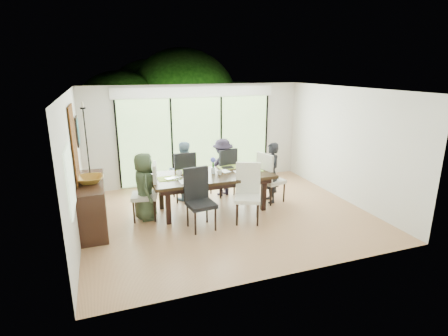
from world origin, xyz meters
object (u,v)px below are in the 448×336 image
object	(u,v)px
chair_near_right	(248,194)
vase	(213,170)
chair_far_left	(184,175)
cup_b	(220,173)
chair_right_end	(272,177)
person_left_end	(145,186)
person_far_left	(184,171)
sideboard	(93,204)
cup_c	(243,167)
bowl	(90,180)
person_right_end	(271,173)
person_far_right	(223,167)
chair_left_end	(144,191)
chair_near_left	(201,200)
chair_far_right	(222,171)
laptop	(175,179)
table_top	(212,176)
cup_a	(179,173)

from	to	relation	value
chair_near_right	vase	size ratio (longest dim) A/B	9.17
chair_far_left	cup_b	world-z (taller)	chair_far_left
chair_right_end	cup_b	size ratio (longest dim) A/B	11.00
person_left_end	person_far_left	world-z (taller)	same
sideboard	person_far_left	bearing A→B (deg)	23.68
chair_near_right	cup_c	bearing A→B (deg)	96.57
bowl	vase	bearing A→B (deg)	5.10
chair_far_left	person_far_left	distance (m)	0.11
person_right_end	cup_b	bearing A→B (deg)	-80.59
chair_right_end	person_left_end	size ratio (longest dim) A/B	0.85
person_far_right	vase	xyz separation A→B (m)	(-0.50, -0.78, 0.18)
chair_left_end	bowl	size ratio (longest dim) A/B	2.38
chair_right_end	person_left_end	xyz separation A→B (m)	(-2.98, 0.00, 0.11)
chair_near_left	person_left_end	distance (m)	1.31
chair_left_end	chair_far_right	distance (m)	2.22
person_right_end	laptop	size ratio (longest dim) A/B	3.91
chair_left_end	person_far_right	xyz separation A→B (m)	(2.05, 0.83, 0.11)
table_top	person_right_end	size ratio (longest dim) A/B	1.86
person_far_right	cup_b	xyz separation A→B (m)	(-0.40, -0.93, 0.17)
chair_near_left	laptop	bearing A→B (deg)	107.86
cup_c	bowl	bearing A→B (deg)	-175.19
person_right_end	cup_c	distance (m)	0.71
laptop	bowl	distance (m)	1.69
chair_right_end	person_right_end	distance (m)	0.11
bowl	chair_left_end	bearing A→B (deg)	9.95
person_far_right	cup_a	distance (m)	1.43
table_top	cup_a	world-z (taller)	cup_a
vase	laptop	distance (m)	0.91
person_far_right	chair_right_end	bearing A→B (deg)	130.47
chair_far_right	person_right_end	world-z (taller)	person_right_end
table_top	cup_c	bearing A→B (deg)	7.13
table_top	chair_far_left	xyz separation A→B (m)	(-0.45, 0.85, -0.19)
cup_a	chair_right_end	bearing A→B (deg)	-3.90
cup_a	bowl	bearing A→B (deg)	-169.76
chair_far_right	person_far_right	bearing A→B (deg)	74.28
chair_near_right	person_far_right	bearing A→B (deg)	112.07
cup_a	chair_near_left	bearing A→B (deg)	-78.91
chair_right_end	bowl	xyz separation A→B (m)	(-4.02, -0.18, 0.43)
person_far_left	person_far_right	distance (m)	1.00
bowl	chair_right_end	bearing A→B (deg)	2.56
person_far_right	bowl	bearing A→B (deg)	9.80
chair_far_left	bowl	size ratio (longest dim) A/B	2.38
vase	laptop	world-z (taller)	vase
cup_a	laptop	bearing A→B (deg)	-120.96
chair_left_end	chair_far_left	xyz separation A→B (m)	(1.05, 0.85, 0.00)
table_top	cup_a	distance (m)	0.72
chair_far_left	vase	distance (m)	0.99
vase	laptop	size ratio (longest dim) A/B	0.36
person_far_right	chair_far_right	bearing A→B (deg)	-98.39
table_top	cup_c	xyz separation A→B (m)	(0.80, 0.10, 0.09)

